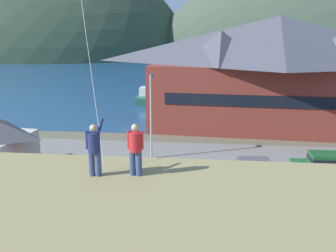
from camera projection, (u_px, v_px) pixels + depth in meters
ground_plane at (138, 223)px, 21.86m from camera, size 600.00×600.00×0.00m
parking_lot_pad at (151, 186)px, 26.66m from camera, size 40.00×20.00×0.10m
bay_water at (191, 78)px, 79.59m from camera, size 360.00×84.00×0.03m
far_hill_west_ridge at (48, 54)px, 139.21m from camera, size 97.51×70.94×66.06m
far_hill_east_peak at (325, 56)px, 130.04m from camera, size 80.25×46.65×93.73m
harbor_lodge at (277, 69)px, 40.56m from camera, size 27.59×13.29×11.41m
wharf_dock at (170, 99)px, 55.74m from camera, size 3.20×13.20×0.70m
moored_boat_wharfside at (146, 97)px, 54.88m from camera, size 2.10×6.08×2.16m
moored_boat_outer_mooring at (195, 95)px, 56.10m from camera, size 2.49×7.15×2.16m
parked_car_front_row_end at (323, 165)px, 27.65m from camera, size 4.26×2.17×1.82m
parked_car_back_row_left at (63, 190)px, 23.56m from camera, size 4.31×2.28×1.82m
parked_car_front_row_silver at (247, 205)px, 21.66m from camera, size 4.29×2.23×1.82m
parked_car_mid_row_far at (252, 172)px, 26.37m from camera, size 4.34×2.34×1.82m
parking_light_pole at (151, 111)px, 31.09m from camera, size 0.24×0.78×6.70m
person_kite_flyer at (94, 148)px, 12.78m from camera, size 0.51×0.66×1.86m
person_companion at (135, 148)px, 12.82m from camera, size 0.55×0.40×1.74m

